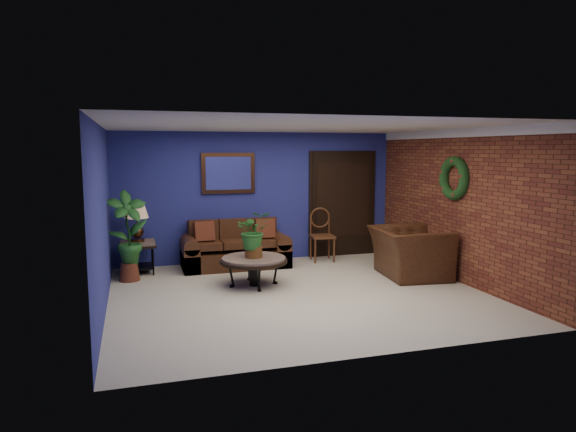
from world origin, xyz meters
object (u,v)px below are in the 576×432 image
object	(u,v)px
sofa	(235,251)
end_table	(138,249)
table_lamp	(137,217)
armchair	(409,252)
coffee_table	(254,261)
side_chair	(321,231)

from	to	relation	value
sofa	end_table	bearing A→B (deg)	-179.22
table_lamp	armchair	xyz separation A→B (m)	(4.45, -1.59, -0.59)
coffee_table	table_lamp	world-z (taller)	table_lamp
coffee_table	armchair	xyz separation A→B (m)	(2.69, -0.18, 0.01)
coffee_table	table_lamp	bearing A→B (deg)	141.17
end_table	table_lamp	distance (m)	0.57
coffee_table	side_chair	size ratio (longest dim) A/B	1.04
sofa	end_table	distance (m)	1.74
table_lamp	side_chair	world-z (taller)	table_lamp
sofa	table_lamp	bearing A→B (deg)	-179.22
end_table	side_chair	world-z (taller)	side_chair
coffee_table	end_table	size ratio (longest dim) A/B	1.74
coffee_table	end_table	world-z (taller)	end_table
armchair	table_lamp	bearing A→B (deg)	76.79
sofa	table_lamp	distance (m)	1.87
coffee_table	table_lamp	xyz separation A→B (m)	(-1.76, 1.41, 0.60)
end_table	sofa	bearing A→B (deg)	0.78
armchair	end_table	bearing A→B (deg)	76.79
coffee_table	armchair	bearing A→B (deg)	-3.79
coffee_table	side_chair	bearing A→B (deg)	41.08
coffee_table	end_table	distance (m)	2.26
coffee_table	armchair	world-z (taller)	armchair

